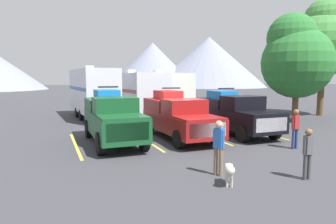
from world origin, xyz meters
TOP-DOWN VIEW (x-y plane):
  - ground_plane at (0.00, 0.00)m, footprint 240.00×240.00m
  - pickup_truck_a at (-3.24, 0.40)m, footprint 2.09×5.59m
  - pickup_truck_b at (0.09, 0.42)m, footprint 2.14×5.85m
  - pickup_truck_c at (3.43, 0.30)m, footprint 2.17×5.60m
  - lot_stripe_a at (-4.91, 0.47)m, footprint 0.12×5.50m
  - lot_stripe_b at (-1.64, 0.47)m, footprint 0.12×5.50m
  - lot_stripe_c at (1.64, 0.47)m, footprint 0.12×5.50m
  - lot_stripe_d at (4.91, 0.47)m, footprint 0.12×5.50m
  - camper_trailer_a at (-2.84, 9.64)m, footprint 2.79×8.87m
  - camper_trailer_b at (0.43, 9.47)m, footprint 3.04×9.23m
  - camper_trailer_c at (3.06, 10.42)m, footprint 2.89×8.20m
  - person_a at (1.13, -6.93)m, footprint 0.34×0.21m
  - person_b at (-1.13, -5.60)m, footprint 0.31×0.34m
  - person_c at (3.78, -3.74)m, footprint 0.38×0.23m
  - dog at (-1.35, -6.55)m, footprint 0.52×0.74m
  - tree_a at (9.91, 2.66)m, footprint 4.84×4.84m
  - tree_b at (14.48, 4.41)m, footprint 5.15×5.15m
  - mountain_ridge at (6.10, 75.42)m, footprint 134.83×39.34m

SIDE VIEW (x-z plane):
  - ground_plane at x=0.00m, z-range 0.00..0.00m
  - lot_stripe_a at x=-4.91m, z-range 0.00..0.01m
  - lot_stripe_b at x=-1.64m, z-range 0.00..0.01m
  - lot_stripe_c at x=1.64m, z-range 0.00..0.01m
  - lot_stripe_d at x=4.91m, z-range 0.00..0.01m
  - dog at x=-1.35m, z-range 0.11..0.77m
  - person_a at x=1.13m, z-range 0.12..1.66m
  - person_c at x=3.78m, z-range 0.13..1.84m
  - person_b at x=-1.13m, z-range 0.13..1.86m
  - pickup_truck_c at x=3.43m, z-range -0.10..2.37m
  - pickup_truck_b at x=0.09m, z-range -0.13..2.40m
  - pickup_truck_a at x=-3.24m, z-range -0.10..2.53m
  - camper_trailer_b at x=0.43m, z-range 0.10..3.79m
  - camper_trailer_c at x=3.06m, z-range 0.10..3.80m
  - camper_trailer_a at x=-2.84m, z-range 0.10..4.06m
  - tree_a at x=9.91m, z-range 0.75..8.19m
  - tree_b at x=14.48m, z-range 1.49..10.79m
  - mountain_ridge at x=6.10m, z-range -0.91..15.18m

